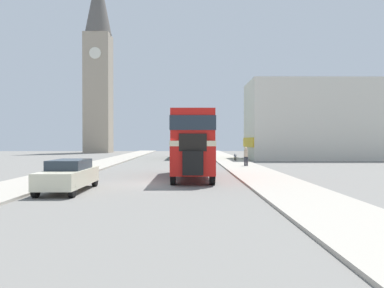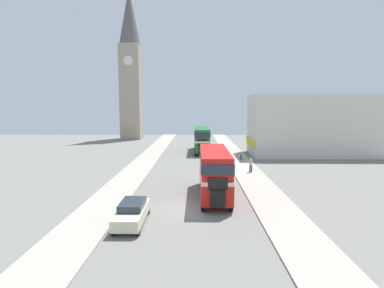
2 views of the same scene
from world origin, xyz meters
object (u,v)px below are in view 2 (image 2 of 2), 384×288
object	(u,v)px
double_decker_bus	(214,169)
church_tower	(130,63)
pedestrian_walking	(251,164)
bus_distant	(202,137)
car_parked_near	(132,212)
bicycle_on_pavement	(241,157)

from	to	relation	value
double_decker_bus	church_tower	distance (m)	52.52
double_decker_bus	pedestrian_walking	size ratio (longest dim) A/B	5.54
bus_distant	car_parked_near	distance (m)	32.67
double_decker_bus	bicycle_on_pavement	world-z (taller)	double_decker_bus
car_parked_near	bicycle_on_pavement	size ratio (longest dim) A/B	2.67
pedestrian_walking	bicycle_on_pavement	distance (m)	8.45
car_parked_near	bicycle_on_pavement	world-z (taller)	car_parked_near
pedestrian_walking	church_tower	xyz separation A→B (m)	(-22.18, 37.82, 16.93)
double_decker_bus	pedestrian_walking	distance (m)	10.59
bus_distant	church_tower	distance (m)	31.02
car_parked_near	bus_distant	bearing A→B (deg)	80.70
double_decker_bus	bus_distant	size ratio (longest dim) A/B	0.86
double_decker_bus	bus_distant	bearing A→B (deg)	91.36
car_parked_near	bicycle_on_pavement	distance (m)	26.26
car_parked_near	pedestrian_walking	xyz separation A→B (m)	(10.79, 15.47, 0.29)
bus_distant	church_tower	size ratio (longest dim) A/B	0.31
bus_distant	bicycle_on_pavement	xyz separation A→B (m)	(5.60, -8.30, -2.03)
pedestrian_walking	bicycle_on_pavement	size ratio (longest dim) A/B	0.95
double_decker_bus	car_parked_near	distance (m)	8.70
car_parked_near	church_tower	distance (m)	57.14
bus_distant	car_parked_near	xyz separation A→B (m)	(-5.28, -32.20, -1.74)
double_decker_bus	church_tower	xyz separation A→B (m)	(-17.28, 47.10, 15.54)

